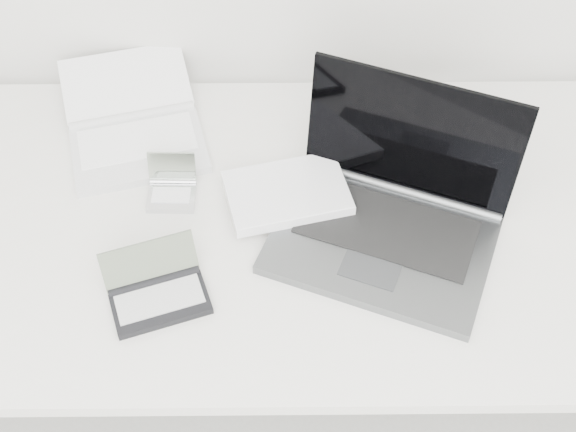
{
  "coord_description": "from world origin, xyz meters",
  "views": [
    {
      "loc": [
        -0.04,
        0.56,
        1.96
      ],
      "look_at": [
        -0.03,
        1.51,
        0.79
      ],
      "focal_mm": 50.0,
      "sensor_mm": 36.0,
      "label": 1
    }
  ],
  "objects_px": {
    "laptop_large": "(370,209)",
    "palmtop_charcoal": "(158,292)",
    "netbook_open_white": "(135,130)",
    "desk": "(303,234)"
  },
  "relations": [
    {
      "from": "desk",
      "to": "palmtop_charcoal",
      "type": "bearing_deg",
      "value": -145.68
    },
    {
      "from": "netbook_open_white",
      "to": "palmtop_charcoal",
      "type": "distance_m",
      "value": 0.42
    },
    {
      "from": "laptop_large",
      "to": "netbook_open_white",
      "type": "distance_m",
      "value": 0.54
    },
    {
      "from": "laptop_large",
      "to": "palmtop_charcoal",
      "type": "xyz_separation_m",
      "value": [
        -0.4,
        -0.17,
        -0.03
      ]
    },
    {
      "from": "desk",
      "to": "laptop_large",
      "type": "xyz_separation_m",
      "value": [
        0.13,
        -0.01,
        0.09
      ]
    },
    {
      "from": "laptop_large",
      "to": "netbook_open_white",
      "type": "height_order",
      "value": "laptop_large"
    },
    {
      "from": "laptop_large",
      "to": "netbook_open_white",
      "type": "bearing_deg",
      "value": 174.71
    },
    {
      "from": "desk",
      "to": "palmtop_charcoal",
      "type": "relative_size",
      "value": 7.77
    },
    {
      "from": "palmtop_charcoal",
      "to": "netbook_open_white",
      "type": "bearing_deg",
      "value": 83.17
    },
    {
      "from": "desk",
      "to": "palmtop_charcoal",
      "type": "height_order",
      "value": "palmtop_charcoal"
    }
  ]
}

